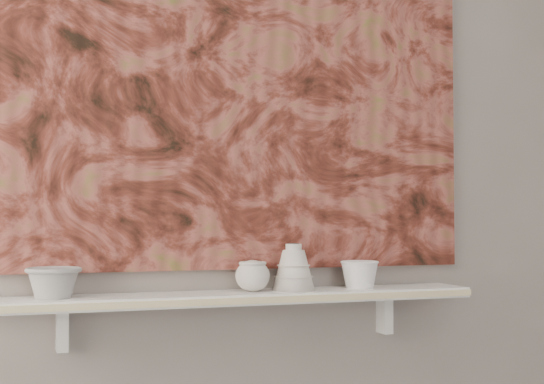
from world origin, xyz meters
name	(u,v)px	position (x,y,z in m)	size (l,w,h in m)	color
wall_back	(233,148)	(0.00, 1.60, 1.35)	(3.60, 3.60, 0.00)	gray
shelf	(242,297)	(0.00, 1.51, 0.92)	(1.40, 0.18, 0.03)	white
shelf_stripe	(252,301)	(0.00, 1.41, 0.92)	(1.40, 0.01, 0.02)	beige
bracket_left	(62,329)	(-0.49, 1.57, 0.84)	(0.03, 0.06, 0.12)	white
bracket_right	(385,314)	(0.49, 1.57, 0.84)	(0.03, 0.06, 0.12)	white
painting	(234,84)	(0.00, 1.59, 1.54)	(1.50, 0.03, 1.10)	maroon
house_motif	(372,189)	(0.45, 1.57, 1.23)	(0.09, 0.00, 0.08)	black
bowl_grey	(53,282)	(-0.52, 1.51, 0.97)	(0.15, 0.15, 0.08)	#959592
cup_cream	(253,276)	(0.03, 1.51, 0.98)	(0.10, 0.10, 0.09)	beige
bell_vessel	(294,267)	(0.16, 1.51, 1.00)	(0.12, 0.12, 0.14)	silver
bowl_white	(360,274)	(0.37, 1.51, 0.97)	(0.12, 0.12, 0.08)	white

